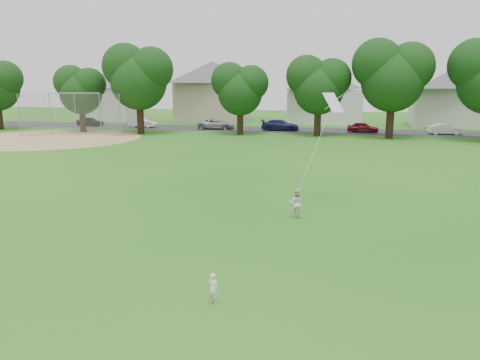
% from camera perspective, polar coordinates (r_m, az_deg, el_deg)
% --- Properties ---
extents(ground, '(160.00, 160.00, 0.00)m').
position_cam_1_polar(ground, '(14.80, -0.79, -10.37)').
color(ground, '#1B5D15').
rests_on(ground, ground).
extents(street, '(90.00, 7.00, 0.01)m').
position_cam_1_polar(street, '(55.67, 9.74, 5.95)').
color(street, '#2D2D30').
rests_on(street, ground).
extents(dirt_infield, '(18.00, 18.00, 0.02)m').
position_cam_1_polar(dirt_infield, '(50.95, -22.15, 4.71)').
color(dirt_infield, '#9E7F51').
rests_on(dirt_infield, ground).
extents(toddler, '(0.35, 0.29, 0.84)m').
position_cam_1_polar(toddler, '(12.30, -3.29, -13.07)').
color(toddler, white).
rests_on(toddler, ground).
extents(older_boy, '(0.68, 0.57, 1.24)m').
position_cam_1_polar(older_boy, '(19.74, 6.84, -2.82)').
color(older_boy, silver).
rests_on(older_boy, ground).
extents(kite, '(1.21, 1.87, 4.73)m').
position_cam_1_polar(kite, '(20.48, 9.17, 3.86)').
color(kite, white).
rests_on(kite, ground).
extents(baseball_backstop, '(9.71, 3.97, 4.41)m').
position_cam_1_polar(baseball_backstop, '(53.10, -19.58, 7.55)').
color(baseball_backstop, gray).
rests_on(baseball_backstop, ground).
extents(tree_row, '(82.53, 8.12, 10.16)m').
position_cam_1_polar(tree_row, '(48.70, 15.66, 12.14)').
color(tree_row, black).
rests_on(tree_row, ground).
extents(parked_cars, '(46.21, 2.53, 1.28)m').
position_cam_1_polar(parked_cars, '(55.77, 0.93, 6.76)').
color(parked_cars, black).
rests_on(parked_cars, ground).
extents(house_row, '(76.24, 14.27, 10.57)m').
position_cam_1_polar(house_row, '(65.33, 11.32, 11.05)').
color(house_row, beige).
rests_on(house_row, ground).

